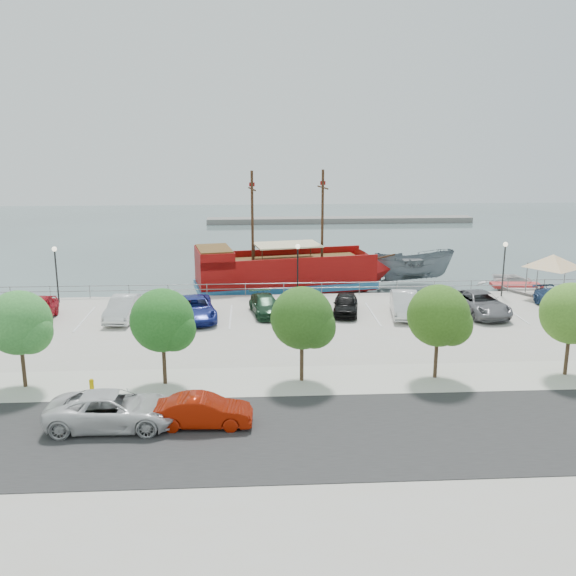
{
  "coord_description": "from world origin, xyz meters",
  "views": [
    {
      "loc": [
        -3.53,
        -40.96,
        12.61
      ],
      "look_at": [
        -1.0,
        2.0,
        2.0
      ],
      "focal_mm": 40.0,
      "sensor_mm": 36.0,
      "label": 1
    }
  ],
  "objects": [
    {
      "name": "parked_car_e",
      "position": [
        3.08,
        2.2,
        0.72
      ],
      "size": [
        2.39,
        4.44,
        1.44
      ],
      "primitive_type": "imported",
      "rotation": [
        0.0,
        0.0,
        -0.17
      ],
      "color": "black",
      "rests_on": "land_slab"
    },
    {
      "name": "lamp_post_right",
      "position": [
        16.0,
        6.5,
        2.94
      ],
      "size": [
        0.36,
        0.36,
        4.28
      ],
      "color": "black",
      "rests_on": "land_slab"
    },
    {
      "name": "ground",
      "position": [
        0.0,
        0.0,
        -1.0
      ],
      "size": [
        160.0,
        160.0,
        0.0
      ],
      "primitive_type": "plane",
      "color": "#3A4847"
    },
    {
      "name": "lamp_post_left",
      "position": [
        -18.0,
        6.5,
        2.94
      ],
      "size": [
        0.36,
        0.36,
        4.28
      ],
      "color": "black",
      "rests_on": "land_slab"
    },
    {
      "name": "speedboat",
      "position": [
        18.44,
        9.54,
        -0.25
      ],
      "size": [
        5.76,
        7.65,
        1.5
      ],
      "primitive_type": "imported",
      "rotation": [
        0.0,
        0.0,
        -0.08
      ],
      "color": "silver",
      "rests_on": "ground"
    },
    {
      "name": "parked_car_a",
      "position": [
        -18.02,
        1.69,
        0.83
      ],
      "size": [
        2.09,
        4.92,
        1.66
      ],
      "primitive_type": "imported",
      "rotation": [
        0.0,
        0.0,
        0.03
      ],
      "color": "#A50A15",
      "rests_on": "land_slab"
    },
    {
      "name": "street_van",
      "position": [
        -9.61,
        -14.76,
        0.79
      ],
      "size": [
        5.72,
        2.71,
        1.58
      ],
      "primitive_type": "imported",
      "rotation": [
        0.0,
        0.0,
        1.55
      ],
      "color": "silver",
      "rests_on": "street"
    },
    {
      "name": "fire_hydrant",
      "position": [
        -11.5,
        -10.8,
        0.37
      ],
      "size": [
        0.24,
        0.24,
        0.69
      ],
      "rotation": [
        0.0,
        0.0,
        0.1
      ],
      "color": "#C7A000",
      "rests_on": "sidewalk"
    },
    {
      "name": "street_sedan",
      "position": [
        -5.69,
        -14.94,
        0.7
      ],
      "size": [
        4.32,
        1.66,
        1.4
      ],
      "primitive_type": "imported",
      "rotation": [
        0.0,
        0.0,
        1.53
      ],
      "color": "#901604",
      "rests_on": "street"
    },
    {
      "name": "parked_car_b",
      "position": [
        -12.27,
        1.78,
        0.8
      ],
      "size": [
        2.07,
        4.96,
        1.59
      ],
      "primitive_type": "imported",
      "rotation": [
        0.0,
        0.0,
        -0.08
      ],
      "color": "silver",
      "rests_on": "land_slab"
    },
    {
      "name": "dock_west",
      "position": [
        -13.62,
        9.2,
        -0.82
      ],
      "size": [
        6.68,
        2.91,
        0.37
      ],
      "primitive_type": "cube",
      "rotation": [
        0.0,
        0.0,
        -0.17
      ],
      "color": "gray",
      "rests_on": "ground"
    },
    {
      "name": "tree_d",
      "position": [
        -0.85,
        -10.07,
        3.3
      ],
      "size": [
        3.3,
        3.2,
        5.0
      ],
      "color": "#473321",
      "rests_on": "sidewalk"
    },
    {
      "name": "far_shore",
      "position": [
        10.0,
        55.0,
        -0.6
      ],
      "size": [
        40.0,
        3.0,
        0.8
      ],
      "primitive_type": "cube",
      "color": "slate",
      "rests_on": "ground"
    },
    {
      "name": "tree_f",
      "position": [
        13.15,
        -10.07,
        3.3
      ],
      "size": [
        3.3,
        3.2,
        5.0
      ],
      "color": "#473321",
      "rests_on": "sidewalk"
    },
    {
      "name": "canopy_tent",
      "position": [
        19.52,
        5.78,
        3.4
      ],
      "size": [
        5.4,
        5.4,
        3.91
      ],
      "rotation": [
        0.0,
        0.0,
        -0.17
      ],
      "color": "slate",
      "rests_on": "land_slab"
    },
    {
      "name": "street",
      "position": [
        0.0,
        -16.0,
        0.01
      ],
      "size": [
        100.0,
        8.0,
        0.04
      ],
      "primitive_type": "cube",
      "color": "#262626",
      "rests_on": "land_slab"
    },
    {
      "name": "dock_mid",
      "position": [
        7.88,
        9.2,
        -0.81
      ],
      "size": [
        7.01,
        3.9,
        0.39
      ],
      "primitive_type": "cube",
      "rotation": [
        0.0,
        0.0,
        -0.31
      ],
      "color": "gray",
      "rests_on": "ground"
    },
    {
      "name": "lamp_post_mid",
      "position": [
        0.0,
        6.5,
        2.94
      ],
      "size": [
        0.36,
        0.36,
        4.28
      ],
      "color": "black",
      "rests_on": "land_slab"
    },
    {
      "name": "parked_car_g",
      "position": [
        12.54,
        1.56,
        0.8
      ],
      "size": [
        3.18,
        5.95,
        1.59
      ],
      "primitive_type": "imported",
      "rotation": [
        0.0,
        0.0,
        0.1
      ],
      "color": "slate",
      "rests_on": "land_slab"
    },
    {
      "name": "land_slab",
      "position": [
        0.0,
        -21.0,
        -0.6
      ],
      "size": [
        100.0,
        58.0,
        1.2
      ],
      "primitive_type": "cube",
      "color": "#AEA797",
      "rests_on": "ground"
    },
    {
      "name": "tree_c",
      "position": [
        -7.85,
        -10.07,
        3.3
      ],
      "size": [
        3.3,
        3.2,
        5.0
      ],
      "color": "#473321",
      "rests_on": "sidewalk"
    },
    {
      "name": "patrol_boat",
      "position": [
        11.05,
        14.8,
        0.44
      ],
      "size": [
        7.5,
        2.93,
        2.89
      ],
      "primitive_type": "imported",
      "rotation": [
        0.0,
        0.0,
        1.59
      ],
      "color": "slate",
      "rests_on": "ground"
    },
    {
      "name": "parked_car_f",
      "position": [
        7.12,
        1.57,
        0.83
      ],
      "size": [
        2.47,
        5.23,
        1.66
      ],
      "primitive_type": "imported",
      "rotation": [
        0.0,
        0.0,
        -0.15
      ],
      "color": "silver",
      "rests_on": "land_slab"
    },
    {
      "name": "parked_car_c",
      "position": [
        -7.38,
        1.56,
        0.77
      ],
      "size": [
        3.5,
        5.89,
        1.53
      ],
      "primitive_type": "imported",
      "rotation": [
        0.0,
        0.0,
        0.18
      ],
      "color": "navy",
      "rests_on": "land_slab"
    },
    {
      "name": "parked_car_h",
      "position": [
        18.56,
        2.66,
        0.67
      ],
      "size": [
        2.04,
        4.65,
        1.33
      ],
      "primitive_type": "imported",
      "rotation": [
        0.0,
        0.0,
        0.04
      ],
      "color": "navy",
      "rests_on": "land_slab"
    },
    {
      "name": "seawall_railing",
      "position": [
        0.0,
        7.8,
        0.53
      ],
      "size": [
        50.0,
        0.06,
        1.0
      ],
      "color": "gray",
      "rests_on": "land_slab"
    },
    {
      "name": "sidewalk",
      "position": [
        0.0,
        -10.0,
        0.01
      ],
      "size": [
        100.0,
        4.0,
        0.05
      ],
      "primitive_type": "cube",
      "color": "beige",
      "rests_on": "land_slab"
    },
    {
      "name": "parked_car_d",
      "position": [
        -2.55,
        2.47,
        0.67
      ],
      "size": [
        2.59,
        4.84,
        1.33
      ],
      "primitive_type": "imported",
      "rotation": [
        0.0,
        0.0,
        0.16
      ],
      "color": "#163520",
      "rests_on": "land_slab"
    },
    {
      "name": "dock_east",
      "position": [
        15.88,
        9.2,
        -0.81
      ],
      "size": [
        6.83,
        3.36,
        0.38
      ],
      "primitive_type": "cube",
      "rotation": [
        0.0,
        0.0,
        0.24
      ],
      "color": "gray",
      "rests_on": "ground"
    },
    {
      "name": "pirate_ship",
      "position": [
        0.57,
        11.93,
        0.83
      ],
      "size": [
        17.6,
        7.71,
        10.93
      ],
      "rotation": [
        0.0,
        0.0,
        0.19
      ],
      "color": "maroon",
      "rests_on": "ground"
    },
    {
      "name": "tree_b",
      "position": [
        -14.85,
        -10.07,
        3.3
      ],
      "size": [
        3.3,
        3.2,
        5.0
      ],
      "color": "#473321",
      "rests_on": "sidewalk"
    },
    {
      "name": "tree_e",
      "position": [
        6.15,
        -10.07,
        3.3
      ],
      "size": [
        3.3,
        3.2,
        5.0
      ],
      "color": "#473321",
      "rests_on": "sidewalk"
    }
  ]
}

